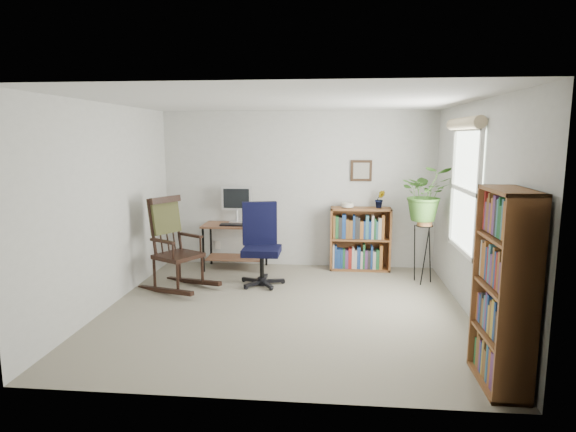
# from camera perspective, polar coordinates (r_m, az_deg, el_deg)

# --- Properties ---
(floor) EXTENTS (4.20, 4.00, 0.00)m
(floor) POSITION_cam_1_polar(r_m,az_deg,el_deg) (5.78, -0.38, -10.97)
(floor) COLOR gray
(floor) RESTS_ON ground
(ceiling) EXTENTS (4.20, 4.00, 0.00)m
(ceiling) POSITION_cam_1_polar(r_m,az_deg,el_deg) (5.44, -0.41, 13.48)
(ceiling) COLOR silver
(ceiling) RESTS_ON ground
(wall_back) EXTENTS (4.20, 0.00, 2.40)m
(wall_back) POSITION_cam_1_polar(r_m,az_deg,el_deg) (7.46, 1.17, 3.13)
(wall_back) COLOR beige
(wall_back) RESTS_ON ground
(wall_front) EXTENTS (4.20, 0.00, 2.40)m
(wall_front) POSITION_cam_1_polar(r_m,az_deg,el_deg) (3.53, -3.69, -3.92)
(wall_front) COLOR beige
(wall_front) RESTS_ON ground
(wall_left) EXTENTS (0.00, 4.00, 2.40)m
(wall_left) POSITION_cam_1_polar(r_m,az_deg,el_deg) (6.07, -20.54, 1.09)
(wall_left) COLOR beige
(wall_left) RESTS_ON ground
(wall_right) EXTENTS (0.00, 4.00, 2.40)m
(wall_right) POSITION_cam_1_polar(r_m,az_deg,el_deg) (5.67, 21.22, 0.51)
(wall_right) COLOR beige
(wall_right) RESTS_ON ground
(window) EXTENTS (0.12, 1.20, 1.50)m
(window) POSITION_cam_1_polar(r_m,az_deg,el_deg) (5.92, 20.18, 2.88)
(window) COLOR white
(window) RESTS_ON wall_right
(desk) EXTENTS (0.97, 0.53, 0.70)m
(desk) POSITION_cam_1_polar(r_m,az_deg,el_deg) (7.44, -6.23, -3.61)
(desk) COLOR #8E5A3E
(desk) RESTS_ON floor
(monitor) EXTENTS (0.46, 0.16, 0.56)m
(monitor) POSITION_cam_1_polar(r_m,az_deg,el_deg) (7.46, -6.10, 1.34)
(monitor) COLOR silver
(monitor) RESTS_ON desk
(keyboard) EXTENTS (0.40, 0.15, 0.02)m
(keyboard) POSITION_cam_1_polar(r_m,az_deg,el_deg) (7.25, -6.48, -1.04)
(keyboard) COLOR black
(keyboard) RESTS_ON desk
(office_chair) EXTENTS (0.76, 0.76, 1.14)m
(office_chair) POSITION_cam_1_polar(r_m,az_deg,el_deg) (6.54, -3.14, -3.36)
(office_chair) COLOR black
(office_chair) RESTS_ON floor
(rocking_chair) EXTENTS (1.26, 1.10, 1.25)m
(rocking_chair) POSITION_cam_1_polar(r_m,az_deg,el_deg) (6.51, -12.91, -3.15)
(rocking_chair) COLOR black
(rocking_chair) RESTS_ON floor
(low_bookshelf) EXTENTS (0.91, 0.30, 0.96)m
(low_bookshelf) POSITION_cam_1_polar(r_m,az_deg,el_deg) (7.39, 8.55, -2.71)
(low_bookshelf) COLOR brown
(low_bookshelf) RESTS_ON floor
(tall_bookshelf) EXTENTS (0.30, 0.71, 1.61)m
(tall_bookshelf) POSITION_cam_1_polar(r_m,az_deg,el_deg) (4.25, 24.22, -7.94)
(tall_bookshelf) COLOR brown
(tall_bookshelf) RESTS_ON floor
(plant_stand) EXTENTS (0.27, 0.27, 0.95)m
(plant_stand) POSITION_cam_1_polar(r_m,az_deg,el_deg) (6.91, 15.74, -3.84)
(plant_stand) COLOR black
(plant_stand) RESTS_ON floor
(spider_plant) EXTENTS (1.69, 1.88, 1.46)m
(spider_plant) POSITION_cam_1_polar(r_m,az_deg,el_deg) (6.75, 16.17, 5.59)
(spider_plant) COLOR #376322
(spider_plant) RESTS_ON plant_stand
(potted_plant_small) EXTENTS (0.13, 0.24, 0.11)m
(potted_plant_small) POSITION_cam_1_polar(r_m,az_deg,el_deg) (7.33, 10.83, 1.36)
(potted_plant_small) COLOR #376322
(potted_plant_small) RESTS_ON low_bookshelf
(framed_picture) EXTENTS (0.32, 0.04, 0.32)m
(framed_picture) POSITION_cam_1_polar(r_m,az_deg,el_deg) (7.39, 8.68, 5.33)
(framed_picture) COLOR black
(framed_picture) RESTS_ON wall_back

